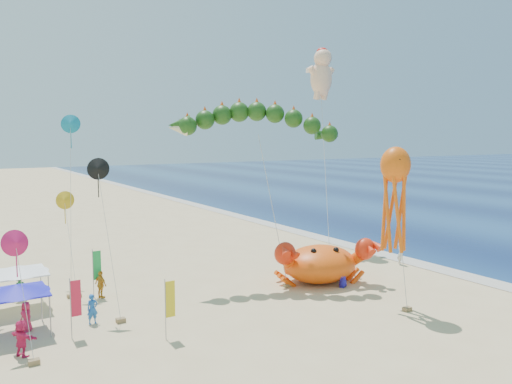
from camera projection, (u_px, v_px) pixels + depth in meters
ground at (294, 283)px, 35.67m from camera, size 320.00×320.00×0.00m
foam_strip at (409, 261)px, 42.01m from camera, size 320.00×320.00×0.00m
crab_inflatable at (321, 262)px, 35.78m from camera, size 7.51×6.11×3.29m
dragon_kite at (256, 126)px, 35.45m from camera, size 12.16×6.55×12.51m
cherub_kite at (322, 73)px, 47.20m from camera, size 5.74×7.88×18.81m
octopus_kite at (395, 191)px, 29.96m from camera, size 1.89×2.12×9.83m
canopy_blue at (16, 289)px, 26.19m from camera, size 3.34×3.34×2.71m
canopy_white at (18, 270)px, 30.03m from camera, size 3.43×3.43×2.71m
feather_flags at (78, 290)px, 27.49m from camera, size 9.26×9.00×3.20m
beachgoers at (135, 295)px, 30.14m from camera, size 29.65×10.47×1.82m
small_kites at (52, 197)px, 30.04m from camera, size 7.17×13.96×11.99m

